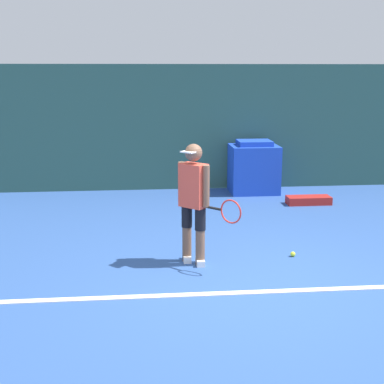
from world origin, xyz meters
name	(u,v)px	position (x,y,z in m)	size (l,w,h in m)	color
ground_plane	(249,285)	(0.00, 0.00, 0.00)	(24.00, 24.00, 0.00)	#2D5193
back_wall	(200,128)	(0.00, 5.27, 1.29)	(24.00, 0.10, 2.57)	#2D564C
court_baseline	(253,292)	(0.00, -0.23, 0.01)	(21.60, 0.10, 0.01)	white
tennis_player	(194,199)	(-0.56, 0.79, 0.86)	(0.72, 0.71, 1.56)	brown
tennis_ball	(293,254)	(0.79, 0.90, 0.03)	(0.07, 0.07, 0.07)	#D1E533
covered_chair	(254,168)	(1.05, 4.78, 0.51)	(0.96, 0.79, 1.07)	blue
equipment_bag	(309,200)	(1.88, 3.70, 0.07)	(0.82, 0.32, 0.15)	#B2231E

